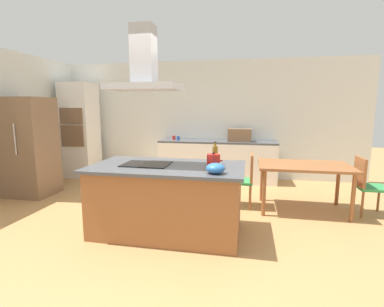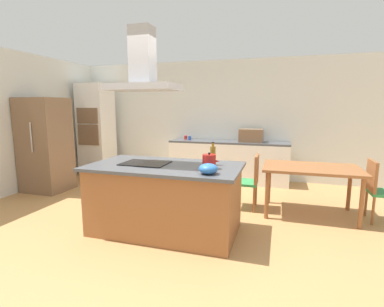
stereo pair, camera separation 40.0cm
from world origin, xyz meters
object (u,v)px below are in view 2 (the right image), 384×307
(olive_oil_bottle, at_px, (213,155))
(dining_table, at_px, (311,172))
(coffee_mug_blue, at_px, (190,138))
(coffee_mug_red, at_px, (186,137))
(range_hood, at_px, (143,70))
(mixing_bowl, at_px, (208,169))
(refrigerator, at_px, (45,145))
(chair_at_right_end, at_px, (379,187))
(tea_kettle, at_px, (209,162))
(wall_oven_stack, at_px, (96,130))
(cooktop, at_px, (145,163))
(chair_at_left_end, at_px, (250,178))
(countertop_microwave, at_px, (251,135))

(olive_oil_bottle, height_order, dining_table, olive_oil_bottle)
(olive_oil_bottle, height_order, coffee_mug_blue, olive_oil_bottle)
(coffee_mug_red, xyz_separation_m, range_hood, (0.42, -2.95, 1.16))
(mixing_bowl, relative_size, dining_table, 0.16)
(refrigerator, relative_size, chair_at_right_end, 2.04)
(coffee_mug_red, bearing_deg, olive_oil_bottle, -64.99)
(dining_table, bearing_deg, tea_kettle, -135.38)
(olive_oil_bottle, distance_m, chair_at_right_end, 2.49)
(wall_oven_stack, bearing_deg, refrigerator, -92.96)
(wall_oven_stack, bearing_deg, range_hood, -45.27)
(wall_oven_stack, height_order, refrigerator, wall_oven_stack)
(cooktop, height_order, wall_oven_stack, wall_oven_stack)
(range_hood, bearing_deg, dining_table, 29.09)
(tea_kettle, bearing_deg, wall_oven_stack, 142.36)
(dining_table, relative_size, chair_at_left_end, 1.57)
(olive_oil_bottle, bearing_deg, range_hood, -168.48)
(tea_kettle, height_order, chair_at_right_end, tea_kettle)
(tea_kettle, relative_size, coffee_mug_red, 2.38)
(coffee_mug_blue, bearing_deg, mixing_bowl, -68.88)
(mixing_bowl, height_order, refrigerator, refrigerator)
(cooktop, bearing_deg, dining_table, 29.09)
(dining_table, bearing_deg, mixing_bowl, -128.55)
(countertop_microwave, distance_m, chair_at_left_end, 1.76)
(refrigerator, xyz_separation_m, dining_table, (4.87, 0.11, -0.24))
(coffee_mug_red, height_order, chair_at_right_end, coffee_mug_red)
(mixing_bowl, bearing_deg, dining_table, 51.45)
(tea_kettle, xyz_separation_m, chair_at_right_end, (2.20, 1.27, -0.48))
(countertop_microwave, relative_size, coffee_mug_red, 5.56)
(wall_oven_stack, xyz_separation_m, dining_table, (4.79, -1.44, -0.43))
(cooktop, distance_m, dining_table, 2.50)
(refrigerator, xyz_separation_m, range_hood, (2.70, -1.10, 1.19))
(cooktop, xyz_separation_m, coffee_mug_blue, (-0.29, 2.86, 0.04))
(cooktop, xyz_separation_m, olive_oil_bottle, (0.88, 0.18, 0.12))
(tea_kettle, height_order, countertop_microwave, countertop_microwave)
(olive_oil_bottle, relative_size, coffee_mug_red, 3.33)
(mixing_bowl, relative_size, coffee_mug_red, 2.41)
(coffee_mug_red, bearing_deg, countertop_microwave, -2.60)
(cooktop, distance_m, coffee_mug_red, 2.98)
(countertop_microwave, relative_size, coffee_mug_blue, 5.56)
(olive_oil_bottle, bearing_deg, refrigerator, 165.60)
(wall_oven_stack, height_order, dining_table, wall_oven_stack)
(countertop_microwave, xyz_separation_m, coffee_mug_blue, (-1.39, -0.02, -0.09))
(wall_oven_stack, relative_size, chair_at_right_end, 2.47)
(tea_kettle, distance_m, countertop_microwave, 2.95)
(countertop_microwave, bearing_deg, tea_kettle, -94.15)
(mixing_bowl, bearing_deg, chair_at_left_end, 78.55)
(refrigerator, bearing_deg, range_hood, -22.10)
(wall_oven_stack, relative_size, range_hood, 2.44)
(chair_at_left_end, bearing_deg, coffee_mug_red, 133.83)
(wall_oven_stack, distance_m, dining_table, 5.02)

